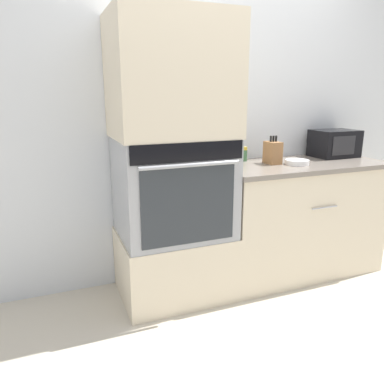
{
  "coord_description": "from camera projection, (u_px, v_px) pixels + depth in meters",
  "views": [
    {
      "loc": [
        -1.18,
        -2.07,
        1.44
      ],
      "look_at": [
        -0.28,
        0.21,
        0.78
      ],
      "focal_mm": 35.0,
      "sensor_mm": 36.0,
      "label": 1
    }
  ],
  "objects": [
    {
      "name": "knife_block",
      "position": [
        273.0,
        152.0,
        2.85
      ],
      "size": [
        0.09,
        0.13,
        0.21
      ],
      "color": "olive",
      "rests_on": "counter_unit"
    },
    {
      "name": "counter_unit",
      "position": [
        296.0,
        217.0,
        3.04
      ],
      "size": [
        1.35,
        0.63,
        0.91
      ],
      "color": "beige",
      "rests_on": "ground_plane"
    },
    {
      "name": "oven_cabinet_base",
      "position": [
        174.0,
        263.0,
        2.72
      ],
      "size": [
        0.77,
        0.6,
        0.47
      ],
      "color": "beige",
      "rests_on": "ground_plane"
    },
    {
      "name": "oven_cabinet_upper",
      "position": [
        172.0,
        77.0,
        2.39
      ],
      "size": [
        0.77,
        0.6,
        0.77
      ],
      "color": "beige",
      "rests_on": "wall_oven"
    },
    {
      "name": "ground_plane",
      "position": [
        240.0,
        302.0,
        2.65
      ],
      "size": [
        12.0,
        12.0,
        0.0
      ],
      "primitive_type": "plane",
      "color": "beige"
    },
    {
      "name": "wall_back",
      "position": [
        206.0,
        118.0,
        2.9
      ],
      "size": [
        8.0,
        0.05,
        2.5
      ],
      "color": "silver",
      "rests_on": "ground_plane"
    },
    {
      "name": "condiment_jar_mid",
      "position": [
        234.0,
        163.0,
        2.69
      ],
      "size": [
        0.05,
        0.05,
        0.07
      ],
      "color": "silver",
      "rests_on": "counter_unit"
    },
    {
      "name": "bowl",
      "position": [
        297.0,
        162.0,
        2.83
      ],
      "size": [
        0.18,
        0.18,
        0.04
      ],
      "color": "white",
      "rests_on": "counter_unit"
    },
    {
      "name": "condiment_jar_near",
      "position": [
        245.0,
        154.0,
        2.96
      ],
      "size": [
        0.04,
        0.04,
        0.11
      ],
      "color": "#427047",
      "rests_on": "counter_unit"
    },
    {
      "name": "microwave",
      "position": [
        334.0,
        143.0,
        3.16
      ],
      "size": [
        0.36,
        0.27,
        0.22
      ],
      "color": "black",
      "rests_on": "counter_unit"
    },
    {
      "name": "wall_oven",
      "position": [
        174.0,
        187.0,
        2.57
      ],
      "size": [
        0.75,
        0.64,
        0.68
      ],
      "color": "#9EA0A5",
      "rests_on": "oven_cabinet_base"
    }
  ]
}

